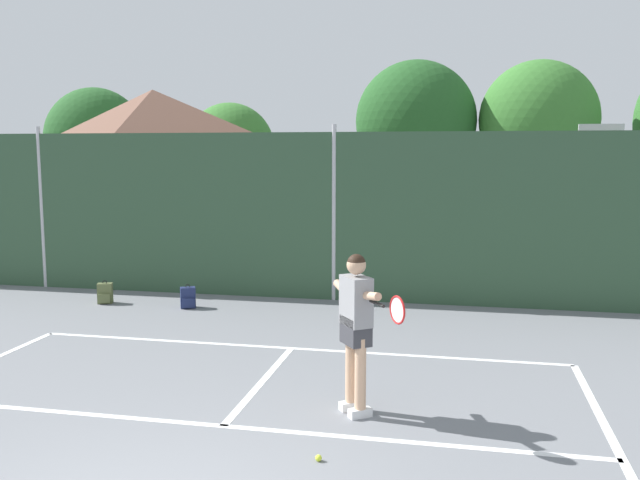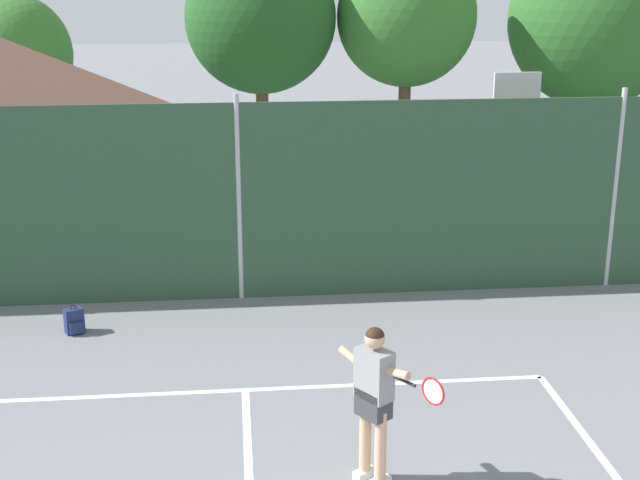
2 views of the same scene
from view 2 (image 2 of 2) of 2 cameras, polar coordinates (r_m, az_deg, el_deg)
chainlink_fence at (r=14.87m, az=-5.22°, el=2.38°), size 26.09×0.09×3.51m
basketball_hoop at (r=17.56m, az=12.30°, el=6.47°), size 0.90×0.67×3.55m
treeline_backdrop at (r=25.87m, az=-0.47°, el=13.58°), size 26.83×4.64×6.52m
tennis_player at (r=9.68m, az=3.53°, el=-9.71°), size 0.96×1.15×1.85m
backpack_navy at (r=14.35m, az=-15.48°, el=-5.06°), size 0.33×0.33×0.46m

